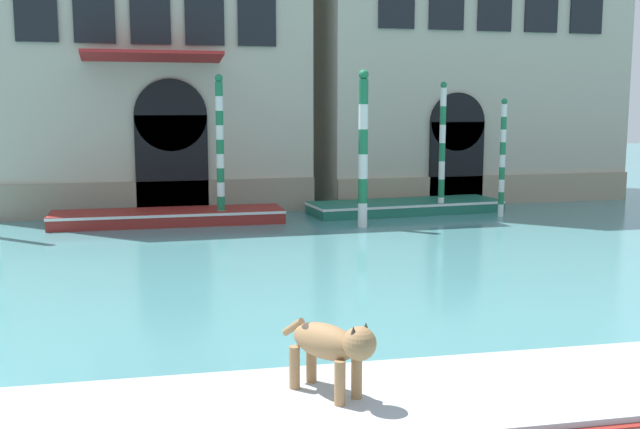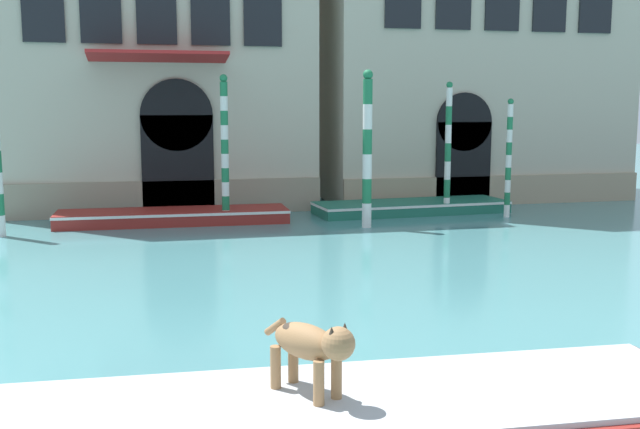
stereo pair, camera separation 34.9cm
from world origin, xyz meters
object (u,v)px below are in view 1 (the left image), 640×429
Objects in this scene: boat_moored_near_palazzo at (169,217)px; mooring_pole_2 at (363,149)px; mooring_pole_1 at (220,150)px; mooring_pole_3 at (442,149)px; boat_moored_far at (405,206)px; dog_on_deck at (331,344)px; mooring_pole_0 at (503,158)px.

mooring_pole_2 is (5.52, -2.07, 2.10)m from boat_moored_near_palazzo.
mooring_pole_3 is at bearing 0.84° from mooring_pole_1.
boat_moored_far is at bearing 47.09° from mooring_pole_2.
mooring_pole_2 is 1.06× the size of mooring_pole_3.
mooring_pole_1 reaches higher than dog_on_deck.
mooring_pole_1 is at bearing -176.04° from boat_moored_far.
mooring_pole_1 is at bearing -179.16° from mooring_pole_3.
dog_on_deck is 0.23× the size of mooring_pole_2.
mooring_pole_1 is 7.22m from mooring_pole_3.
mooring_pole_0 reaches higher than dog_on_deck.
boat_moored_far is 2.31m from mooring_pole_3.
dog_on_deck is 0.28× the size of mooring_pole_0.
mooring_pole_1 is 1.04× the size of mooring_pole_3.
dog_on_deck is at bearing -123.31° from mooring_pole_0.
mooring_pole_0 is at bearing 10.44° from mooring_pole_2.
mooring_pole_2 reaches higher than mooring_pole_1.
dog_on_deck is 0.25× the size of mooring_pole_3.
mooring_pole_1 reaches higher than boat_moored_far.
mooring_pole_2 is (-5.00, -0.92, 0.41)m from mooring_pole_0.
boat_moored_far is 1.47× the size of mooring_pole_1.
mooring_pole_2 is (3.97, -1.61, 0.06)m from mooring_pole_1.
mooring_pole_3 is (-1.75, 0.79, 0.27)m from mooring_pole_0.
boat_moored_far is at bearing 140.56° from mooring_pole_3.
boat_moored_far is at bearing 4.32° from boat_moored_near_palazzo.
dog_on_deck is at bearing -108.97° from mooring_pole_2.
mooring_pole_1 reaches higher than boat_moored_near_palazzo.
mooring_pole_1 is (0.84, 15.61, 1.01)m from dog_on_deck.
dog_on_deck is 0.15× the size of boat_moored_near_palazzo.
mooring_pole_3 is at bearing 155.63° from mooring_pole_0.
mooring_pole_3 is (8.77, -0.36, 1.96)m from boat_moored_near_palazzo.
mooring_pole_0 is 0.84× the size of mooring_pole_1.
mooring_pole_0 is 0.83× the size of mooring_pole_2.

